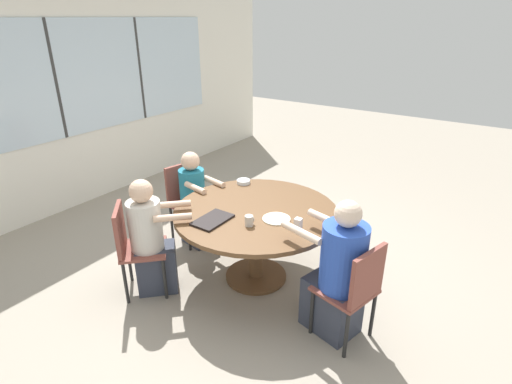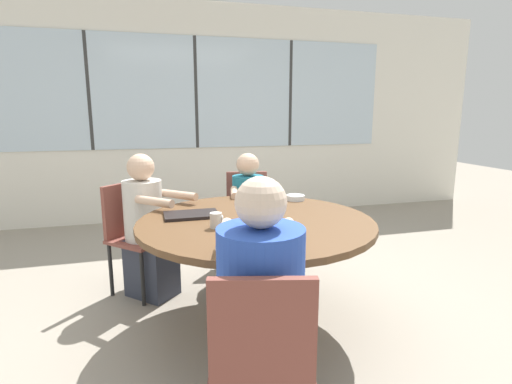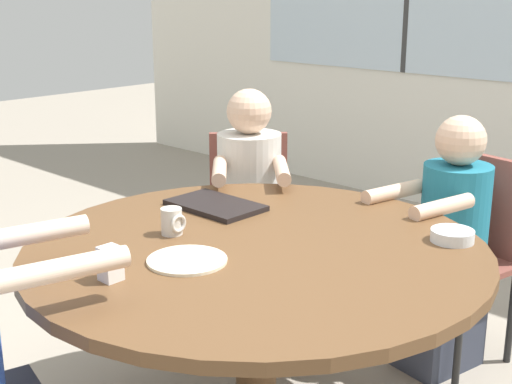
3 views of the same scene
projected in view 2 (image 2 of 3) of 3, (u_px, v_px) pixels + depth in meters
ground_plane at (256, 325)px, 2.71m from camera, size 16.00×16.00×0.00m
wall_back_with_windows at (196, 112)px, 5.25m from camera, size 8.40×0.08×2.80m
dining_table at (256, 239)px, 2.59m from camera, size 1.52×1.52×0.74m
chair_for_woman_green_shirt at (247, 210)px, 3.72m from camera, size 0.47×0.47×0.87m
chair_for_man_blue_shirt at (262, 355)px, 1.50m from camera, size 0.49×0.49×0.87m
chair_for_man_teal_shirt at (132, 228)px, 3.16m from camera, size 0.57×0.57×0.87m
person_woman_green_shirt at (248, 218)px, 3.56m from camera, size 0.37×0.55×1.07m
person_man_blue_shirt at (260, 330)px, 1.67m from camera, size 0.49×0.70×1.19m
person_man_teal_shirt at (147, 232)px, 3.08m from camera, size 0.58×0.58×1.12m
food_tray_dark at (191, 215)px, 2.64m from camera, size 0.36×0.22×0.02m
coffee_mug at (216, 220)px, 2.37m from camera, size 0.08×0.07×0.09m
milk_carton_small at (262, 236)px, 2.06m from camera, size 0.06×0.06×0.10m
bowl_white_shallow at (295, 198)px, 3.12m from camera, size 0.14×0.14×0.04m
plate_tortillas at (259, 230)px, 2.31m from camera, size 0.25×0.25×0.01m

